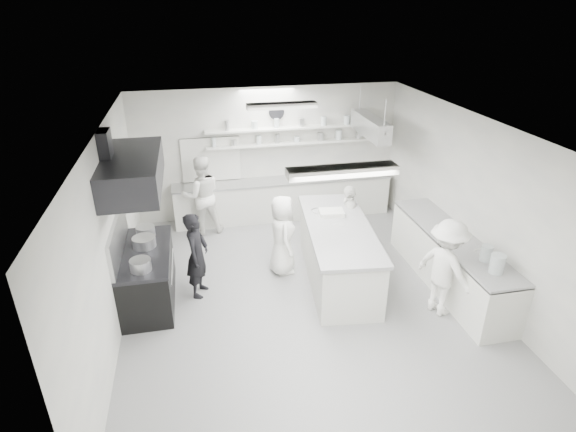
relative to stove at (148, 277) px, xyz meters
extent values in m
cube|color=#979797|center=(2.60, -0.40, -0.46)|extent=(6.00, 7.00, 0.02)
cube|color=white|center=(2.60, -0.40, 2.56)|extent=(6.00, 7.00, 0.02)
cube|color=silver|center=(2.60, 3.10, 1.05)|extent=(6.00, 0.04, 3.00)
cube|color=silver|center=(2.60, -3.90, 1.05)|extent=(6.00, 0.04, 3.00)
cube|color=silver|center=(-0.40, -0.40, 1.05)|extent=(0.04, 7.00, 3.00)
cube|color=silver|center=(5.60, -0.40, 1.05)|extent=(0.04, 7.00, 3.00)
cube|color=black|center=(0.00, 0.00, 0.00)|extent=(0.80, 1.80, 0.90)
cube|color=black|center=(0.00, 0.00, 1.90)|extent=(0.85, 2.00, 0.50)
cube|color=silver|center=(2.90, 2.80, 0.01)|extent=(5.00, 0.60, 0.92)
cube|color=silver|center=(3.30, 2.97, 1.30)|extent=(4.20, 0.26, 0.04)
cube|color=silver|center=(3.30, 2.97, 1.65)|extent=(4.20, 0.26, 0.04)
cube|color=black|center=(1.30, 3.08, 1.00)|extent=(1.30, 0.04, 1.00)
cylinder|color=white|center=(2.80, 3.06, 2.00)|extent=(0.32, 0.05, 0.32)
cube|color=silver|center=(5.25, -0.60, 0.02)|extent=(0.74, 3.30, 0.94)
cube|color=#B5B5B6|center=(4.60, 2.00, 1.85)|extent=(0.30, 1.60, 0.40)
cube|color=silver|center=(2.60, -2.20, 2.49)|extent=(1.30, 0.25, 0.10)
cube|color=silver|center=(2.60, 1.40, 2.49)|extent=(1.30, 0.25, 0.10)
cube|color=silver|center=(3.35, 0.01, 0.06)|extent=(1.34, 2.88, 1.02)
cylinder|color=#B5B5B6|center=(0.00, 0.15, 0.57)|extent=(0.38, 0.38, 0.22)
imported|color=black|center=(0.85, 0.02, 0.32)|extent=(0.53, 0.65, 1.54)
imported|color=white|center=(1.02, 2.40, 0.43)|extent=(0.93, 0.76, 1.75)
imported|color=white|center=(2.41, 0.45, 0.32)|extent=(0.50, 0.76, 1.54)
imported|color=white|center=(3.83, 0.88, 0.28)|extent=(0.57, 0.92, 1.46)
imported|color=white|center=(4.72, -1.32, 0.38)|extent=(0.96, 1.23, 1.67)
imported|color=#B5B5B6|center=(3.16, 0.69, 0.61)|extent=(0.32, 0.32, 0.06)
imported|color=silver|center=(3.35, 0.03, 0.60)|extent=(0.19, 0.19, 0.05)
imported|color=silver|center=(5.41, -1.20, 0.52)|extent=(0.24, 0.24, 0.05)
camera|label=1|loc=(0.97, -6.97, 4.29)|focal=28.83mm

